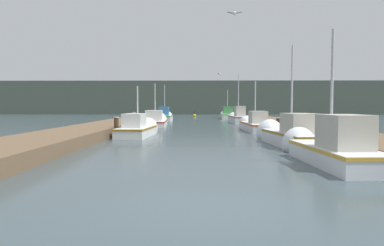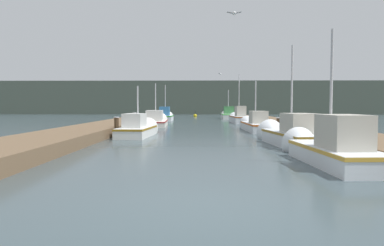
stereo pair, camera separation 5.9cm
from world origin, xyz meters
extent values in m
plane|color=#38474C|center=(0.00, 0.00, 0.00)|extent=(200.00, 200.00, 0.00)
cube|color=brown|center=(-6.20, 16.00, 0.25)|extent=(3.00, 40.00, 0.50)
cube|color=brown|center=(6.20, 16.00, 0.25)|extent=(3.00, 40.00, 0.50)
cube|color=#424C42|center=(0.00, 64.20, 3.06)|extent=(120.00, 16.00, 6.12)
cube|color=silver|center=(3.70, 4.08, 0.27)|extent=(1.53, 4.03, 0.54)
cube|color=gold|center=(3.70, 4.08, 0.48)|extent=(1.56, 4.06, 0.10)
cone|color=silver|center=(3.58, 6.55, 0.27)|extent=(1.32, 1.05, 1.28)
cube|color=#B2AD9E|center=(3.73, 3.59, 1.00)|extent=(1.09, 1.51, 0.92)
cylinder|color=#B2B2B7|center=(3.69, 4.38, 2.22)|extent=(0.08, 0.08, 3.36)
cube|color=silver|center=(3.83, 8.59, 0.30)|extent=(1.88, 4.45, 0.60)
cube|color=olive|center=(3.83, 8.59, 0.54)|extent=(1.91, 4.48, 0.10)
cone|color=silver|center=(3.57, 11.27, 0.30)|extent=(1.49, 1.19, 1.39)
cube|color=#B2AD9E|center=(3.89, 8.05, 0.99)|extent=(1.25, 1.62, 0.79)
cylinder|color=#B2B2B7|center=(3.80, 8.91, 2.41)|extent=(0.08, 0.08, 3.62)
cube|color=silver|center=(-3.47, 12.87, 0.26)|extent=(1.73, 3.91, 0.53)
cube|color=#8E6616|center=(-3.47, 12.87, 0.47)|extent=(1.76, 3.94, 0.10)
cone|color=silver|center=(-3.32, 15.13, 0.26)|extent=(1.45, 0.79, 1.40)
cube|color=silver|center=(-3.51, 12.40, 0.90)|extent=(1.08, 1.57, 0.74)
cylinder|color=#B2B2B7|center=(-3.45, 13.16, 1.64)|extent=(0.08, 0.08, 2.22)
cube|color=silver|center=(3.71, 16.85, 0.28)|extent=(1.43, 4.89, 0.55)
cube|color=#C35619|center=(3.71, 16.85, 0.49)|extent=(1.46, 4.92, 0.10)
cone|color=silver|center=(3.65, 19.78, 0.28)|extent=(1.28, 1.03, 1.26)
cube|color=#B2AD9E|center=(3.72, 16.24, 0.94)|extent=(1.02, 1.41, 0.78)
cylinder|color=#B2B2B7|center=(3.70, 17.21, 1.93)|extent=(0.08, 0.08, 2.75)
cube|color=silver|center=(-3.58, 22.02, 0.24)|extent=(1.99, 4.93, 0.47)
cube|color=maroon|center=(-3.58, 22.02, 0.41)|extent=(2.02, 4.96, 0.10)
cone|color=silver|center=(-3.70, 25.03, 0.24)|extent=(1.75, 1.22, 1.70)
cube|color=silver|center=(-3.55, 21.42, 0.88)|extent=(1.32, 1.98, 0.82)
cylinder|color=#B2B2B7|center=(-3.59, 22.39, 1.97)|extent=(0.08, 0.08, 3.00)
cube|color=silver|center=(3.86, 27.05, 0.33)|extent=(1.54, 4.39, 0.66)
cube|color=#984211|center=(3.86, 27.05, 0.60)|extent=(1.57, 4.43, 0.10)
cone|color=silver|center=(3.76, 29.62, 0.33)|extent=(1.33, 0.84, 1.30)
cube|color=#B2AD9E|center=(3.88, 26.51, 1.14)|extent=(0.93, 1.49, 0.97)
cylinder|color=#B2B2B7|center=(3.85, 27.38, 2.66)|extent=(0.08, 0.08, 4.00)
cube|color=silver|center=(-3.64, 31.27, 0.30)|extent=(1.55, 3.71, 0.59)
cube|color=#198E17|center=(-3.64, 31.27, 0.53)|extent=(1.58, 3.74, 0.10)
cone|color=silver|center=(-3.64, 33.49, 0.30)|extent=(1.47, 0.74, 1.47)
cube|color=#2D6699|center=(-3.64, 30.80, 1.06)|extent=(1.01, 1.55, 0.94)
cylinder|color=#B2B2B7|center=(-3.64, 31.55, 2.23)|extent=(0.08, 0.08, 3.27)
cube|color=silver|center=(3.66, 36.37, 0.32)|extent=(1.60, 4.03, 0.65)
cube|color=#3ED33B|center=(3.66, 36.37, 0.59)|extent=(1.63, 4.06, 0.10)
cone|color=silver|center=(3.69, 38.83, 0.32)|extent=(1.49, 0.92, 1.49)
cube|color=#387A42|center=(3.66, 35.87, 1.10)|extent=(1.20, 1.19, 0.90)
cylinder|color=#B2B2B7|center=(3.67, 36.67, 2.11)|extent=(0.08, 0.08, 2.93)
cylinder|color=#473523|center=(-4.62, 13.10, 0.51)|extent=(0.25, 0.25, 1.02)
cylinder|color=silver|center=(-4.62, 13.10, 1.04)|extent=(0.29, 0.29, 0.04)
cylinder|color=#473523|center=(4.94, 37.24, 0.61)|extent=(0.23, 0.23, 1.21)
cylinder|color=silver|center=(4.94, 37.24, 1.23)|extent=(0.26, 0.26, 0.04)
cylinder|color=#473523|center=(4.77, 15.11, 0.46)|extent=(0.31, 0.31, 0.92)
cylinder|color=silver|center=(4.77, 15.11, 0.94)|extent=(0.36, 0.36, 0.04)
cylinder|color=#473523|center=(-4.71, 18.94, 0.57)|extent=(0.24, 0.24, 1.14)
cylinder|color=silver|center=(-4.71, 18.94, 1.16)|extent=(0.27, 0.27, 0.04)
sphere|color=gold|center=(-0.44, 43.98, 0.14)|extent=(0.52, 0.52, 0.52)
cylinder|color=black|center=(-0.44, 43.98, 0.66)|extent=(0.06, 0.06, 0.50)
ellipsoid|color=white|center=(1.23, 7.78, 5.24)|extent=(0.14, 0.28, 0.12)
cube|color=gray|center=(1.37, 7.78, 5.26)|extent=(0.27, 0.12, 0.07)
cube|color=gray|center=(1.09, 7.77, 5.26)|extent=(0.27, 0.12, 0.07)
ellipsoid|color=white|center=(1.92, 25.96, 4.57)|extent=(0.31, 0.25, 0.12)
cube|color=gray|center=(1.86, 25.84, 4.59)|extent=(0.23, 0.30, 0.07)
cube|color=gray|center=(1.98, 26.08, 4.59)|extent=(0.23, 0.30, 0.07)
camera|label=1|loc=(-0.26, -5.59, 1.71)|focal=32.00mm
camera|label=2|loc=(-0.20, -5.59, 1.71)|focal=32.00mm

